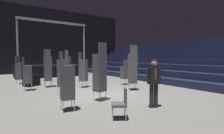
{
  "coord_description": "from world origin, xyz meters",
  "views": [
    {
      "loc": [
        -4.4,
        -7.35,
        1.83
      ],
      "look_at": [
        0.12,
        -0.55,
        1.4
      ],
      "focal_mm": 27.26,
      "sensor_mm": 36.0,
      "label": 1
    }
  ],
  "objects_px": {
    "stage_riser": "(51,70)",
    "chair_stack_mid_left": "(83,70)",
    "loose_chair_near_man": "(121,102)",
    "chair_stack_rear_left": "(68,70)",
    "chair_stack_front_right": "(27,74)",
    "chair_stack_rear_centre": "(100,72)",
    "chair_stack_front_left": "(20,70)",
    "chair_stack_mid_centre": "(67,81)",
    "equipment_road_case": "(32,81)",
    "chair_stack_aisle_right": "(48,68)",
    "man_with_tie": "(154,80)",
    "chair_stack_aisle_left": "(125,72)",
    "chair_stack_rear_right": "(63,72)",
    "chair_stack_mid_right": "(133,68)"
  },
  "relations": [
    {
      "from": "chair_stack_rear_centre",
      "to": "chair_stack_mid_centre",
      "type": "bearing_deg",
      "value": -170.02
    },
    {
      "from": "chair_stack_mid_centre",
      "to": "equipment_road_case",
      "type": "relative_size",
      "value": 2.28
    },
    {
      "from": "chair_stack_front_left",
      "to": "loose_chair_near_man",
      "type": "height_order",
      "value": "chair_stack_front_left"
    },
    {
      "from": "chair_stack_mid_centre",
      "to": "equipment_road_case",
      "type": "height_order",
      "value": "chair_stack_mid_centre"
    },
    {
      "from": "chair_stack_aisle_left",
      "to": "chair_stack_front_right",
      "type": "bearing_deg",
      "value": 167.66
    },
    {
      "from": "chair_stack_mid_centre",
      "to": "chair_stack_rear_left",
      "type": "relative_size",
      "value": 1.04
    },
    {
      "from": "loose_chair_near_man",
      "to": "chair_stack_aisle_right",
      "type": "bearing_deg",
      "value": 34.93
    },
    {
      "from": "chair_stack_front_right",
      "to": "loose_chair_near_man",
      "type": "relative_size",
      "value": 1.99
    },
    {
      "from": "chair_stack_rear_centre",
      "to": "equipment_road_case",
      "type": "bearing_deg",
      "value": 96.82
    },
    {
      "from": "man_with_tie",
      "to": "chair_stack_mid_centre",
      "type": "xyz_separation_m",
      "value": [
        -2.78,
        1.4,
        0.01
      ]
    },
    {
      "from": "chair_stack_rear_centre",
      "to": "chair_stack_aisle_right",
      "type": "relative_size",
      "value": 1.04
    },
    {
      "from": "chair_stack_mid_centre",
      "to": "loose_chair_near_man",
      "type": "height_order",
      "value": "chair_stack_mid_centre"
    },
    {
      "from": "chair_stack_front_left",
      "to": "chair_stack_rear_right",
      "type": "bearing_deg",
      "value": 57.63
    },
    {
      "from": "chair_stack_mid_left",
      "to": "chair_stack_mid_right",
      "type": "height_order",
      "value": "chair_stack_mid_right"
    },
    {
      "from": "chair_stack_mid_left",
      "to": "chair_stack_rear_centre",
      "type": "distance_m",
      "value": 3.54
    },
    {
      "from": "chair_stack_front_right",
      "to": "chair_stack_aisle_left",
      "type": "height_order",
      "value": "chair_stack_front_right"
    },
    {
      "from": "chair_stack_front_right",
      "to": "chair_stack_rear_centre",
      "type": "distance_m",
      "value": 4.8
    },
    {
      "from": "chair_stack_mid_centre",
      "to": "chair_stack_aisle_left",
      "type": "height_order",
      "value": "chair_stack_mid_centre"
    },
    {
      "from": "chair_stack_front_left",
      "to": "chair_stack_mid_centre",
      "type": "bearing_deg",
      "value": 47.09
    },
    {
      "from": "chair_stack_rear_left",
      "to": "chair_stack_aisle_left",
      "type": "distance_m",
      "value": 3.99
    },
    {
      "from": "chair_stack_mid_left",
      "to": "chair_stack_mid_centre",
      "type": "relative_size",
      "value": 1.08
    },
    {
      "from": "chair_stack_mid_centre",
      "to": "chair_stack_aisle_left",
      "type": "relative_size",
      "value": 1.2
    },
    {
      "from": "equipment_road_case",
      "to": "chair_stack_front_right",
      "type": "bearing_deg",
      "value": -105.24
    },
    {
      "from": "chair_stack_front_right",
      "to": "equipment_road_case",
      "type": "relative_size",
      "value": 2.09
    },
    {
      "from": "chair_stack_front_right",
      "to": "chair_stack_rear_left",
      "type": "distance_m",
      "value": 2.88
    },
    {
      "from": "man_with_tie",
      "to": "loose_chair_near_man",
      "type": "height_order",
      "value": "man_with_tie"
    },
    {
      "from": "man_with_tie",
      "to": "chair_stack_aisle_right",
      "type": "height_order",
      "value": "chair_stack_aisle_right"
    },
    {
      "from": "chair_stack_rear_right",
      "to": "chair_stack_aisle_left",
      "type": "xyz_separation_m",
      "value": [
        4.52,
        0.8,
        -0.25
      ]
    },
    {
      "from": "chair_stack_aisle_right",
      "to": "chair_stack_rear_right",
      "type": "bearing_deg",
      "value": 98.7
    },
    {
      "from": "chair_stack_front_left",
      "to": "chair_stack_front_right",
      "type": "bearing_deg",
      "value": 43.53
    },
    {
      "from": "chair_stack_aisle_left",
      "to": "chair_stack_rear_left",
      "type": "bearing_deg",
      "value": 143.59
    },
    {
      "from": "stage_riser",
      "to": "man_with_tie",
      "type": "distance_m",
      "value": 13.44
    },
    {
      "from": "stage_riser",
      "to": "chair_stack_mid_left",
      "type": "relative_size",
      "value": 2.98
    },
    {
      "from": "loose_chair_near_man",
      "to": "chair_stack_rear_left",
      "type": "bearing_deg",
      "value": 23.86
    },
    {
      "from": "man_with_tie",
      "to": "equipment_road_case",
      "type": "height_order",
      "value": "man_with_tie"
    },
    {
      "from": "chair_stack_rear_left",
      "to": "loose_chair_near_man",
      "type": "xyz_separation_m",
      "value": [
        -0.97,
        -7.59,
        -0.45
      ]
    },
    {
      "from": "chair_stack_rear_centre",
      "to": "chair_stack_aisle_left",
      "type": "height_order",
      "value": "chair_stack_rear_centre"
    },
    {
      "from": "stage_riser",
      "to": "chair_stack_mid_right",
      "type": "bearing_deg",
      "value": -79.62
    },
    {
      "from": "chair_stack_front_left",
      "to": "loose_chair_near_man",
      "type": "bearing_deg",
      "value": 52.56
    },
    {
      "from": "chair_stack_rear_right",
      "to": "chair_stack_rear_left",
      "type": "bearing_deg",
      "value": 14.47
    },
    {
      "from": "chair_stack_rear_left",
      "to": "chair_stack_aisle_right",
      "type": "xyz_separation_m",
      "value": [
        -1.44,
        -0.51,
        0.21
      ]
    },
    {
      "from": "chair_stack_aisle_left",
      "to": "chair_stack_aisle_right",
      "type": "bearing_deg",
      "value": 158.35
    },
    {
      "from": "chair_stack_rear_left",
      "to": "chair_stack_rear_centre",
      "type": "xyz_separation_m",
      "value": [
        -0.4,
        -5.28,
        0.25
      ]
    },
    {
      "from": "loose_chair_near_man",
      "to": "chair_stack_mid_left",
      "type": "bearing_deg",
      "value": 17.97
    },
    {
      "from": "chair_stack_aisle_right",
      "to": "equipment_road_case",
      "type": "distance_m",
      "value": 1.55
    },
    {
      "from": "chair_stack_mid_left",
      "to": "loose_chair_near_man",
      "type": "bearing_deg",
      "value": 35.16
    },
    {
      "from": "chair_stack_rear_centre",
      "to": "chair_stack_rear_left",
      "type": "bearing_deg",
      "value": 74.83
    },
    {
      "from": "chair_stack_mid_left",
      "to": "chair_stack_aisle_left",
      "type": "xyz_separation_m",
      "value": [
        2.82,
        -0.55,
        -0.25
      ]
    },
    {
      "from": "chair_stack_mid_left",
      "to": "chair_stack_aisle_left",
      "type": "distance_m",
      "value": 2.88
    },
    {
      "from": "man_with_tie",
      "to": "chair_stack_mid_left",
      "type": "bearing_deg",
      "value": -68.05
    }
  ]
}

